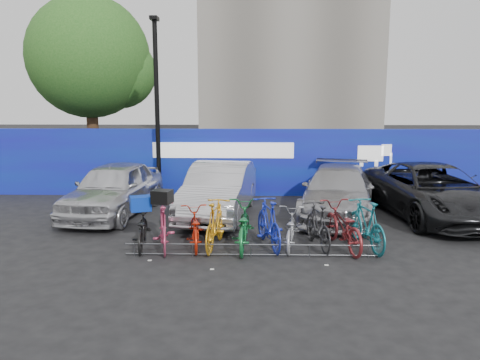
{
  "coord_description": "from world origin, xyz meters",
  "views": [
    {
      "loc": [
        -0.0,
        -10.55,
        3.5
      ],
      "look_at": [
        -0.3,
        2.0,
        1.27
      ],
      "focal_mm": 35.0,
      "sensor_mm": 36.0,
      "label": 1
    }
  ],
  "objects_px": {
    "bike_0": "(142,229)",
    "bike_5": "(269,223)",
    "car_3": "(432,191)",
    "bike_9": "(366,224)",
    "car_2": "(338,192)",
    "bike_3": "(215,224)",
    "bike_1": "(163,226)",
    "lamppost": "(157,104)",
    "bike_4": "(243,226)",
    "bike_6": "(290,229)",
    "bike_8": "(342,226)",
    "car_1": "(219,190)",
    "bike_rack": "(251,250)",
    "tree": "(95,60)",
    "bike_2": "(194,228)",
    "bike_7": "(318,226)"
  },
  "relations": [
    {
      "from": "bike_1",
      "to": "bike_6",
      "type": "height_order",
      "value": "bike_1"
    },
    {
      "from": "bike_4",
      "to": "car_3",
      "type": "bearing_deg",
      "value": -149.28
    },
    {
      "from": "lamppost",
      "to": "car_2",
      "type": "xyz_separation_m",
      "value": [
        5.79,
        -2.25,
        -2.54
      ]
    },
    {
      "from": "car_2",
      "to": "bike_7",
      "type": "distance_m",
      "value": 3.23
    },
    {
      "from": "bike_3",
      "to": "bike_9",
      "type": "bearing_deg",
      "value": -171.37
    },
    {
      "from": "bike_1",
      "to": "bike_9",
      "type": "distance_m",
      "value": 4.72
    },
    {
      "from": "bike_2",
      "to": "bike_7",
      "type": "bearing_deg",
      "value": 172.13
    },
    {
      "from": "bike_3",
      "to": "bike_9",
      "type": "xyz_separation_m",
      "value": [
        3.52,
        0.03,
        0.01
      ]
    },
    {
      "from": "bike_2",
      "to": "bike_3",
      "type": "bearing_deg",
      "value": 167.94
    },
    {
      "from": "bike_rack",
      "to": "car_2",
      "type": "distance_m",
      "value": 4.59
    },
    {
      "from": "bike_6",
      "to": "bike_9",
      "type": "bearing_deg",
      "value": -173.04
    },
    {
      "from": "car_1",
      "to": "bike_4",
      "type": "relative_size",
      "value": 2.33
    },
    {
      "from": "bike_3",
      "to": "bike_9",
      "type": "distance_m",
      "value": 3.52
    },
    {
      "from": "car_3",
      "to": "bike_9",
      "type": "distance_m",
      "value": 3.98
    },
    {
      "from": "bike_0",
      "to": "bike_5",
      "type": "distance_m",
      "value": 2.99
    },
    {
      "from": "lamppost",
      "to": "car_1",
      "type": "distance_m",
      "value": 4.13
    },
    {
      "from": "car_1",
      "to": "bike_6",
      "type": "height_order",
      "value": "car_1"
    },
    {
      "from": "bike_0",
      "to": "car_1",
      "type": "bearing_deg",
      "value": -126.85
    },
    {
      "from": "bike_0",
      "to": "bike_1",
      "type": "distance_m",
      "value": 0.56
    },
    {
      "from": "bike_4",
      "to": "bike_7",
      "type": "relative_size",
      "value": 1.15
    },
    {
      "from": "bike_1",
      "to": "bike_5",
      "type": "relative_size",
      "value": 0.94
    },
    {
      "from": "car_1",
      "to": "bike_8",
      "type": "bearing_deg",
      "value": -36.82
    },
    {
      "from": "bike_2",
      "to": "bike_8",
      "type": "distance_m",
      "value": 3.46
    },
    {
      "from": "bike_4",
      "to": "bike_1",
      "type": "bearing_deg",
      "value": 5.94
    },
    {
      "from": "bike_rack",
      "to": "tree",
      "type": "bearing_deg",
      "value": 122.45
    },
    {
      "from": "bike_3",
      "to": "bike_1",
      "type": "bearing_deg",
      "value": 15.38
    },
    {
      "from": "bike_8",
      "to": "bike_5",
      "type": "bearing_deg",
      "value": -15.06
    },
    {
      "from": "tree",
      "to": "bike_2",
      "type": "distance_m",
      "value": 12.29
    },
    {
      "from": "bike_5",
      "to": "bike_7",
      "type": "relative_size",
      "value": 1.09
    },
    {
      "from": "bike_rack",
      "to": "lamppost",
      "type": "bearing_deg",
      "value": 118.07
    },
    {
      "from": "bike_0",
      "to": "bike_4",
      "type": "relative_size",
      "value": 0.84
    },
    {
      "from": "car_3",
      "to": "bike_2",
      "type": "bearing_deg",
      "value": -162.79
    },
    {
      "from": "bike_3",
      "to": "bike_9",
      "type": "relative_size",
      "value": 0.98
    },
    {
      "from": "lamppost",
      "to": "bike_6",
      "type": "xyz_separation_m",
      "value": [
        4.12,
        -5.31,
        -2.82
      ]
    },
    {
      "from": "bike_2",
      "to": "bike_6",
      "type": "distance_m",
      "value": 2.25
    },
    {
      "from": "bike_rack",
      "to": "bike_5",
      "type": "bearing_deg",
      "value": 59.14
    },
    {
      "from": "car_2",
      "to": "bike_9",
      "type": "bearing_deg",
      "value": -75.31
    },
    {
      "from": "bike_5",
      "to": "bike_9",
      "type": "xyz_separation_m",
      "value": [
        2.27,
        -0.05,
        0.0
      ]
    },
    {
      "from": "car_3",
      "to": "bike_6",
      "type": "bearing_deg",
      "value": -153.16
    },
    {
      "from": "tree",
      "to": "bike_9",
      "type": "relative_size",
      "value": 4.0
    },
    {
      "from": "car_2",
      "to": "bike_0",
      "type": "height_order",
      "value": "car_2"
    },
    {
      "from": "car_2",
      "to": "bike_6",
      "type": "bearing_deg",
      "value": -105.7
    },
    {
      "from": "lamppost",
      "to": "bike_4",
      "type": "height_order",
      "value": "lamppost"
    },
    {
      "from": "bike_2",
      "to": "lamppost",
      "type": "bearing_deg",
      "value": -79.24
    },
    {
      "from": "bike_1",
      "to": "bike_9",
      "type": "bearing_deg",
      "value": 169.65
    },
    {
      "from": "bike_2",
      "to": "car_1",
      "type": "bearing_deg",
      "value": -105.94
    },
    {
      "from": "tree",
      "to": "lamppost",
      "type": "height_order",
      "value": "tree"
    },
    {
      "from": "bike_4",
      "to": "bike_7",
      "type": "xyz_separation_m",
      "value": [
        1.76,
        0.09,
        -0.0
      ]
    },
    {
      "from": "bike_5",
      "to": "car_1",
      "type": "bearing_deg",
      "value": -78.08
    },
    {
      "from": "bike_2",
      "to": "bike_8",
      "type": "bearing_deg",
      "value": 170.95
    }
  ]
}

